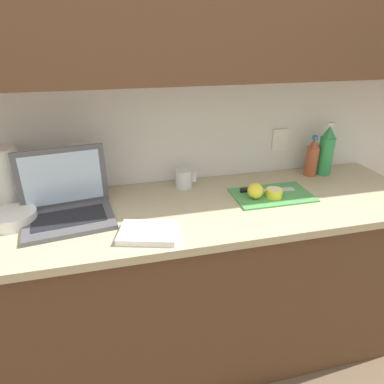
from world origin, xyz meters
TOP-DOWN VIEW (x-y plane):
  - ground_plane at (0.00, 0.00)m, footprint 12.00×12.00m
  - wall_back at (0.00, 0.25)m, footprint 5.20×0.38m
  - counter_unit at (-0.02, 0.00)m, footprint 2.53×0.64m
  - laptop at (-0.37, 0.04)m, footprint 0.39×0.31m
  - cutting_board at (0.56, 0.02)m, footprint 0.37×0.23m
  - knife at (0.51, 0.07)m, footprint 0.27×0.06m
  - lemon_half_cut at (0.56, -0.01)m, footprint 0.08×0.08m
  - lemon_whole_beside at (0.46, -0.00)m, footprint 0.07×0.07m
  - bottle_green_soda at (0.88, 0.21)m, footprint 0.07×0.07m
  - bottle_oil_tall at (0.96, 0.21)m, footprint 0.08×0.08m
  - measuring_cup at (0.17, 0.22)m, footprint 0.11×0.09m
  - bowl_white at (-0.58, 0.03)m, footprint 0.18×0.18m
  - paper_towel_roll at (-0.62, 0.22)m, footprint 0.12×0.12m
  - dish_towel at (-0.06, -0.19)m, footprint 0.26×0.22m

SIDE VIEW (x-z plane):
  - ground_plane at x=0.00m, z-range 0.00..0.00m
  - counter_unit at x=-0.02m, z-range 0.01..0.91m
  - cutting_board at x=0.56m, z-range 0.90..0.91m
  - dish_towel at x=-0.06m, z-range 0.90..0.92m
  - knife at x=0.51m, z-range 0.90..0.92m
  - bowl_white at x=-0.58m, z-range 0.90..0.95m
  - lemon_half_cut at x=0.56m, z-range 0.90..0.95m
  - lemon_whole_beside at x=0.46m, z-range 0.91..0.98m
  - measuring_cup at x=0.17m, z-range 0.90..0.99m
  - laptop at x=-0.37m, z-range 0.82..1.10m
  - bottle_green_soda at x=0.88m, z-range 0.89..1.11m
  - bottle_oil_tall at x=0.96m, z-range 0.89..1.17m
  - paper_towel_roll at x=-0.62m, z-range 0.90..1.17m
  - wall_back at x=0.00m, z-range 0.26..2.86m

